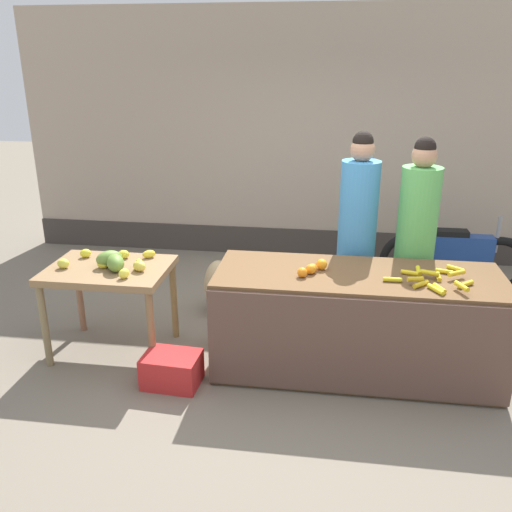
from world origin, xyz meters
name	(u,v)px	position (x,y,z in m)	size (l,w,h in m)	color
ground_plane	(288,363)	(0.00, 0.00, 0.00)	(24.00, 24.00, 0.00)	#756B5B
market_wall_back	(310,140)	(0.00, 2.82, 1.50)	(7.36, 0.23, 3.07)	tan
fruit_stall_counter	(355,323)	(0.54, -0.01, 0.43)	(2.27, 0.85, 0.86)	brown
side_table_wooden	(109,278)	(-1.55, 0.00, 0.69)	(1.02, 0.74, 0.80)	olive
banana_bunch_pile	(435,278)	(1.11, -0.08, 0.88)	(0.67, 0.59, 0.07)	gold
orange_pile	(313,268)	(0.18, -0.04, 0.90)	(0.23, 0.27, 0.09)	orange
mango_papaya_pile	(114,261)	(-1.49, -0.01, 0.86)	(0.78, 0.60, 0.14)	yellow
vendor_woman_blue_shirt	(357,236)	(0.54, 0.66, 0.95)	(0.34, 0.34, 1.88)	#33333D
vendor_woman_green_shirt	(415,242)	(1.04, 0.61, 0.94)	(0.34, 0.34, 1.85)	#33333D
parked_motorcycle	(453,256)	(1.66, 1.81, 0.40)	(1.60, 0.18, 0.88)	black
produce_crate	(172,369)	(-0.89, -0.45, 0.13)	(0.44, 0.32, 0.26)	red
produce_sack	(219,287)	(-0.79, 0.89, 0.28)	(0.36, 0.30, 0.56)	tan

